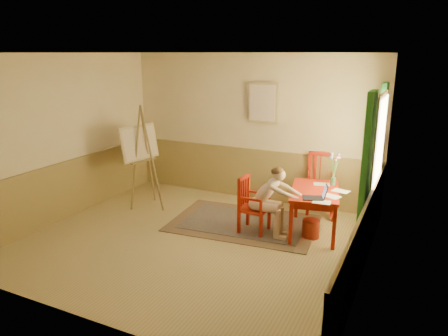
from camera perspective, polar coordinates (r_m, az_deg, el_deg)
The scene contains 14 objects.
room at distance 6.16m, azimuth -4.32°, elevation 2.19°, with size 5.04×4.54×2.84m.
wainscot at distance 7.08m, azimuth -0.96°, elevation -3.59°, with size 5.00×4.50×1.00m.
window at distance 6.48m, azimuth 19.77°, elevation 1.48°, with size 0.12×2.01×2.20m.
wall_portrait at distance 7.94m, azimuth 5.24°, elevation 8.79°, with size 0.60×0.05×0.76m.
rug at distance 7.21m, azimuth 2.69°, elevation -7.43°, with size 2.53×1.81×0.02m.
table at distance 6.78m, azimuth 12.19°, elevation -3.65°, with size 0.95×1.32×0.72m.
chair_left at distance 6.75m, azimuth 3.77°, elevation -4.98°, with size 0.43×0.41×0.92m.
chair_back at distance 7.76m, azimuth 12.94°, elevation -2.00°, with size 0.58×0.60×1.07m.
figure at distance 6.57m, azimuth 6.17°, elevation -4.05°, with size 0.84×0.36×1.13m.
laptop at distance 6.35m, azimuth 12.45°, elevation -3.72°, with size 0.41×0.32×0.21m.
papers at distance 6.65m, azimuth 14.03°, elevation -3.32°, with size 0.64×1.07×0.00m.
vase at distance 7.00m, azimuth 14.65°, elevation -0.33°, with size 0.19×0.27×0.54m.
wastebasket at distance 6.78m, azimuth 11.69°, elevation -8.04°, with size 0.27×0.27×0.29m, color red.
easel at distance 7.87m, azimuth -11.19°, elevation 2.80°, with size 0.69×0.85×1.91m.
Camera 1 is at (3.01, -5.19, 2.80)m, focal length 33.73 mm.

